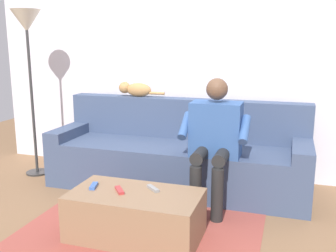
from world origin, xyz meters
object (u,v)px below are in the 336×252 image
object	(u,v)px
coffee_table	(136,215)
floor_lamp	(27,34)
person_solo_seated	(214,135)
remote_blue	(94,186)
remote_red	(119,190)
cat_on_backrest	(135,89)
remote_gray	(153,188)
couch	(178,157)

from	to	relation	value
coffee_table	floor_lamp	world-z (taller)	floor_lamp
person_solo_seated	floor_lamp	distance (m)	2.22
person_solo_seated	floor_lamp	bearing A→B (deg)	-7.30
remote_blue	remote_red	distance (m)	0.22
person_solo_seated	floor_lamp	size ratio (longest dim) A/B	0.64
cat_on_backrest	floor_lamp	xyz separation A→B (m)	(1.04, 0.36, 0.57)
remote_gray	remote_blue	size ratio (longest dim) A/B	1.13
remote_blue	floor_lamp	xyz separation A→B (m)	(1.25, -0.99, 1.15)
person_solo_seated	remote_gray	world-z (taller)	person_solo_seated
couch	remote_gray	xyz separation A→B (m)	(-0.10, 1.01, 0.05)
remote_blue	remote_red	size ratio (longest dim) A/B	0.86
person_solo_seated	remote_gray	xyz separation A→B (m)	(0.33, 0.64, -0.29)
coffee_table	remote_blue	size ratio (longest dim) A/B	7.63
cat_on_backrest	remote_blue	xyz separation A→B (m)	(-0.21, 1.35, -0.58)
remote_red	cat_on_backrest	bearing A→B (deg)	159.89
cat_on_backrest	couch	bearing A→B (deg)	156.02
coffee_table	person_solo_seated	bearing A→B (deg)	-120.48
coffee_table	remote_blue	world-z (taller)	remote_blue
person_solo_seated	floor_lamp	xyz separation A→B (m)	(2.03, -0.26, 0.86)
couch	remote_red	size ratio (longest dim) A/B	17.25
cat_on_backrest	remote_gray	xyz separation A→B (m)	(-0.66, 1.26, -0.58)
remote_gray	coffee_table	bearing A→B (deg)	86.68
cat_on_backrest	remote_blue	bearing A→B (deg)	98.93
couch	remote_red	world-z (taller)	couch
remote_gray	remote_red	size ratio (longest dim) A/B	0.97
person_solo_seated	remote_red	size ratio (longest dim) A/B	7.71
remote_gray	remote_red	bearing A→B (deg)	67.30
remote_gray	couch	bearing A→B (deg)	-41.89
couch	remote_red	xyz separation A→B (m)	(0.12, 1.12, 0.05)
couch	cat_on_backrest	distance (m)	0.87
cat_on_backrest	floor_lamp	size ratio (longest dim) A/B	0.29
person_solo_seated	cat_on_backrest	bearing A→B (deg)	-32.20
floor_lamp	remote_blue	bearing A→B (deg)	141.66
remote_gray	remote_red	world-z (taller)	remote_gray
cat_on_backrest	coffee_table	bearing A→B (deg)	112.14
floor_lamp	person_solo_seated	bearing A→B (deg)	172.70
coffee_table	cat_on_backrest	distance (m)	1.66
couch	floor_lamp	bearing A→B (deg)	4.18
person_solo_seated	remote_blue	size ratio (longest dim) A/B	8.95
person_solo_seated	remote_blue	bearing A→B (deg)	43.22
remote_gray	floor_lamp	distance (m)	2.24
remote_blue	cat_on_backrest	bearing A→B (deg)	174.07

